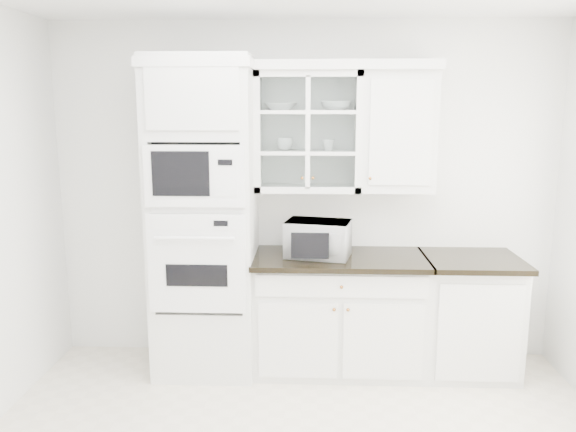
{
  "coord_description": "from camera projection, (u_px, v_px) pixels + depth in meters",
  "views": [
    {
      "loc": [
        0.06,
        -2.73,
        2.03
      ],
      "look_at": [
        -0.1,
        1.05,
        1.3
      ],
      "focal_mm": 35.0,
      "sensor_mm": 36.0,
      "label": 1
    }
  ],
  "objects": [
    {
      "name": "room_shell",
      "position": [
        301.0,
        153.0,
        3.15
      ],
      "size": [
        4.0,
        3.5,
        2.7
      ],
      "color": "white",
      "rests_on": "ground"
    },
    {
      "name": "oven_column",
      "position": [
        205.0,
        219.0,
        4.26
      ],
      "size": [
        0.76,
        0.68,
        2.4
      ],
      "color": "silver",
      "rests_on": "ground"
    },
    {
      "name": "base_cabinet_run",
      "position": [
        339.0,
        312.0,
        4.38
      ],
      "size": [
        1.32,
        0.67,
        0.92
      ],
      "color": "silver",
      "rests_on": "ground"
    },
    {
      "name": "extra_base_cabinet",
      "position": [
        468.0,
        314.0,
        4.34
      ],
      "size": [
        0.72,
        0.67,
        0.92
      ],
      "color": "silver",
      "rests_on": "ground"
    },
    {
      "name": "upper_cabinet_glass",
      "position": [
        308.0,
        132.0,
        4.26
      ],
      "size": [
        0.8,
        0.33,
        0.9
      ],
      "color": "silver",
      "rests_on": "room_shell"
    },
    {
      "name": "upper_cabinet_solid",
      "position": [
        397.0,
        132.0,
        4.24
      ],
      "size": [
        0.55,
        0.33,
        0.9
      ],
      "primitive_type": "cube",
      "color": "silver",
      "rests_on": "room_shell"
    },
    {
      "name": "crown_molding",
      "position": [
        294.0,
        66.0,
        4.15
      ],
      "size": [
        2.14,
        0.38,
        0.07
      ],
      "primitive_type": "cube",
      "color": "white",
      "rests_on": "room_shell"
    },
    {
      "name": "countertop_microwave",
      "position": [
        318.0,
        238.0,
        4.26
      ],
      "size": [
        0.54,
        0.48,
        0.27
      ],
      "primitive_type": "imported",
      "rotation": [
        0.0,
        0.0,
        2.93
      ],
      "color": "white",
      "rests_on": "base_cabinet_run"
    },
    {
      "name": "bowl_a",
      "position": [
        281.0,
        107.0,
        4.23
      ],
      "size": [
        0.27,
        0.27,
        0.06
      ],
      "primitive_type": "imported",
      "rotation": [
        0.0,
        0.0,
        -0.11
      ],
      "color": "white",
      "rests_on": "upper_cabinet_glass"
    },
    {
      "name": "bowl_b",
      "position": [
        336.0,
        106.0,
        4.23
      ],
      "size": [
        0.26,
        0.26,
        0.07
      ],
      "primitive_type": "imported",
      "rotation": [
        0.0,
        0.0,
        -0.16
      ],
      "color": "white",
      "rests_on": "upper_cabinet_glass"
    },
    {
      "name": "cup_a",
      "position": [
        285.0,
        144.0,
        4.3
      ],
      "size": [
        0.15,
        0.15,
        0.1
      ],
      "primitive_type": "imported",
      "rotation": [
        0.0,
        0.0,
        -0.22
      ],
      "color": "white",
      "rests_on": "upper_cabinet_glass"
    },
    {
      "name": "cup_b",
      "position": [
        328.0,
        145.0,
        4.26
      ],
      "size": [
        0.1,
        0.1,
        0.09
      ],
      "primitive_type": "imported",
      "rotation": [
        0.0,
        0.0,
        -0.04
      ],
      "color": "white",
      "rests_on": "upper_cabinet_glass"
    }
  ]
}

